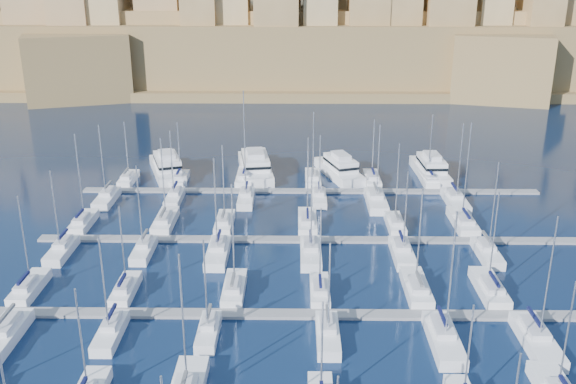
{
  "coord_description": "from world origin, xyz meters",
  "views": [
    {
      "loc": [
        -2.72,
        -79.62,
        40.32
      ],
      "look_at": [
        -3.79,
        6.0,
        9.38
      ],
      "focal_mm": 40.0,
      "sensor_mm": 36.0,
      "label": 1
    }
  ],
  "objects_px": {
    "motor_yacht_d": "(430,168)",
    "motor_yacht_c": "(340,168)",
    "motor_yacht_a": "(167,167)",
    "motor_yacht_b": "(255,166)"
  },
  "relations": [
    {
      "from": "motor_yacht_a",
      "to": "motor_yacht_b",
      "type": "height_order",
      "value": "same"
    },
    {
      "from": "motor_yacht_a",
      "to": "motor_yacht_b",
      "type": "bearing_deg",
      "value": 3.32
    },
    {
      "from": "motor_yacht_b",
      "to": "motor_yacht_c",
      "type": "relative_size",
      "value": 1.21
    },
    {
      "from": "motor_yacht_a",
      "to": "motor_yacht_c",
      "type": "relative_size",
      "value": 1.08
    },
    {
      "from": "motor_yacht_a",
      "to": "motor_yacht_c",
      "type": "bearing_deg",
      "value": -1.06
    },
    {
      "from": "motor_yacht_d",
      "to": "motor_yacht_c",
      "type": "bearing_deg",
      "value": -179.47
    },
    {
      "from": "motor_yacht_d",
      "to": "motor_yacht_a",
      "type": "bearing_deg",
      "value": 179.49
    },
    {
      "from": "motor_yacht_a",
      "to": "motor_yacht_b",
      "type": "relative_size",
      "value": 0.9
    },
    {
      "from": "motor_yacht_a",
      "to": "motor_yacht_c",
      "type": "height_order",
      "value": "same"
    },
    {
      "from": "motor_yacht_c",
      "to": "motor_yacht_d",
      "type": "bearing_deg",
      "value": 0.53
    }
  ]
}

